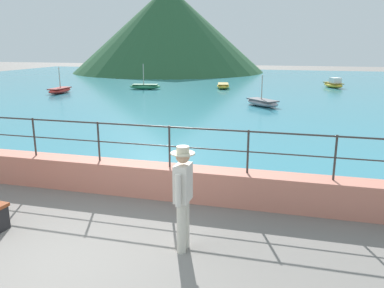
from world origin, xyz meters
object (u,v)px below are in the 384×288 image
(boat_0, at_px, (334,84))
(boat_6, at_px, (262,102))
(boat_3, at_px, (60,90))
(boat_2, at_px, (145,86))
(person_walking, at_px, (183,194))
(boat_1, at_px, (223,86))

(boat_0, distance_m, boat_6, 11.69)
(boat_0, xyz_separation_m, boat_6, (-4.46, -10.81, -0.07))
(boat_3, bearing_deg, boat_2, 39.37)
(person_walking, bearing_deg, boat_1, 98.96)
(person_walking, relative_size, boat_2, 0.72)
(person_walking, distance_m, boat_2, 23.31)
(boat_1, distance_m, boat_6, 8.86)
(boat_0, xyz_separation_m, boat_3, (-18.23, -8.60, -0.07))
(boat_1, relative_size, boat_3, 1.04)
(person_walking, distance_m, boat_3, 22.39)
(boat_3, bearing_deg, boat_0, 25.25)
(boat_2, bearing_deg, boat_1, 20.54)
(boat_1, height_order, boat_3, boat_3)
(boat_1, bearing_deg, person_walking, -81.04)
(boat_3, bearing_deg, boat_1, 30.10)
(person_walking, height_order, boat_0, person_walking)
(boat_1, relative_size, boat_2, 1.00)
(person_walking, bearing_deg, boat_3, 128.21)
(boat_0, distance_m, boat_3, 20.16)
(boat_3, bearing_deg, boat_6, -9.09)
(boat_3, xyz_separation_m, boat_6, (13.78, -2.20, -0.00))
(boat_2, height_order, boat_6, boat_2)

